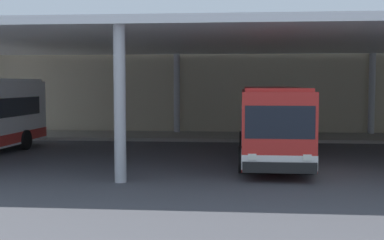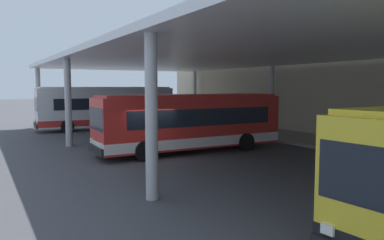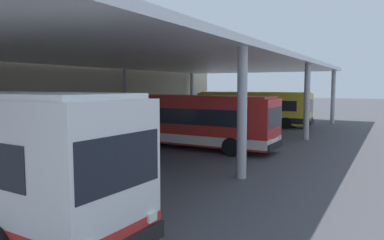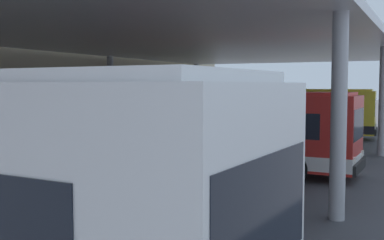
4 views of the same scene
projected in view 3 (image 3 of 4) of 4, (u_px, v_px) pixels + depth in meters
The scene contains 7 objects.
ground_plane at pixel (240, 150), 21.39m from camera, with size 200.00×200.00×0.00m, color #47474C.
platform_kerb at pixel (91, 135), 27.05m from camera, with size 42.00×4.50×0.18m, color gray.
station_building_facade at pixel (59, 85), 28.28m from camera, with size 48.00×1.60×7.54m, color #C1B293.
canopy_shelter at pixel (161, 61), 23.55m from camera, with size 40.00×17.00×5.55m.
bus_second_bay at pixel (190, 121), 21.94m from camera, with size 2.80×10.56×3.17m.
bus_middle_bay at pixel (254, 108), 34.18m from camera, with size 3.26×10.68×3.17m.
bench_waiting at pixel (173, 116), 37.08m from camera, with size 1.80×0.45×0.92m.
Camera 3 is at (-19.84, -7.79, 3.72)m, focal length 34.12 mm.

